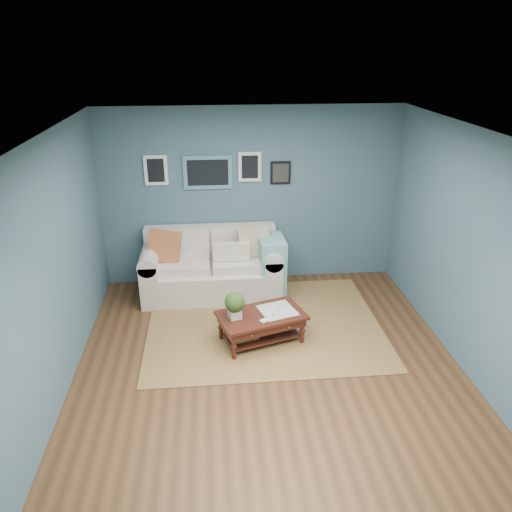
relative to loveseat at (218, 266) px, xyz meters
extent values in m
plane|color=brown|center=(0.54, -2.03, -0.44)|extent=(5.00, 5.00, 0.00)
plane|color=white|center=(0.54, -2.03, 2.26)|extent=(5.00, 5.00, 0.00)
cube|color=#496675|center=(0.54, 0.47, 0.91)|extent=(4.50, 0.02, 2.70)
cube|color=#496675|center=(0.54, -4.53, 0.91)|extent=(4.50, 0.02, 2.70)
cube|color=#496675|center=(-1.71, -2.03, 0.91)|extent=(0.02, 5.00, 2.70)
cube|color=#496675|center=(2.79, -2.03, 0.91)|extent=(0.02, 5.00, 2.70)
cube|color=slate|center=(-0.09, 0.45, 1.31)|extent=(0.72, 0.03, 0.50)
cube|color=black|center=(-0.09, 0.43, 1.31)|extent=(0.60, 0.01, 0.38)
cube|color=white|center=(-0.84, 0.45, 1.36)|extent=(0.34, 0.03, 0.44)
cube|color=white|center=(0.53, 0.45, 1.38)|extent=(0.34, 0.03, 0.44)
cube|color=black|center=(0.99, 0.45, 1.28)|extent=(0.30, 0.03, 0.34)
cube|color=brown|center=(0.59, -1.02, -0.43)|extent=(3.09, 2.47, 0.01)
cube|color=silver|center=(-0.09, -0.04, -0.21)|extent=(1.51, 0.94, 0.45)
cube|color=silver|center=(-0.09, 0.32, 0.27)|extent=(1.98, 0.23, 0.51)
cube|color=silver|center=(-0.98, -0.04, -0.11)|extent=(0.26, 0.94, 0.66)
cube|color=silver|center=(0.79, -0.04, -0.11)|extent=(0.26, 0.94, 0.66)
cylinder|color=silver|center=(-0.98, -0.04, 0.22)|extent=(0.28, 0.94, 0.28)
cylinder|color=silver|center=(0.79, -0.04, 0.22)|extent=(0.28, 0.94, 0.28)
cube|color=silver|center=(-0.50, -0.10, 0.08)|extent=(0.77, 0.60, 0.14)
cube|color=silver|center=(0.31, -0.10, 0.08)|extent=(0.77, 0.60, 0.14)
cube|color=silver|center=(-0.50, 0.20, 0.34)|extent=(0.77, 0.13, 0.38)
cube|color=silver|center=(0.31, 0.20, 0.34)|extent=(0.77, 0.13, 0.38)
cube|color=#CF4F2B|center=(-0.75, -0.09, 0.38)|extent=(0.51, 0.18, 0.51)
cube|color=beige|center=(0.55, -0.02, 0.38)|extent=(0.50, 0.19, 0.49)
cube|color=beige|center=(0.21, -0.15, 0.29)|extent=(0.53, 0.13, 0.26)
cube|color=#7EC0B1|center=(0.79, -0.17, 0.05)|extent=(0.36, 0.59, 0.85)
cube|color=#36170B|center=(0.51, -1.41, -0.06)|extent=(1.20, 0.91, 0.04)
cube|color=#36170B|center=(0.51, -1.41, -0.13)|extent=(1.11, 0.82, 0.11)
cube|color=#36170B|center=(0.51, -1.41, -0.34)|extent=(1.00, 0.71, 0.02)
sphere|color=gold|center=(0.36, -1.76, -0.13)|extent=(0.03, 0.03, 0.03)
sphere|color=gold|center=(0.83, -1.61, -0.13)|extent=(0.03, 0.03, 0.03)
cylinder|color=#36170B|center=(0.14, -1.78, -0.26)|extent=(0.05, 0.05, 0.36)
cylinder|color=#36170B|center=(1.02, -1.50, -0.26)|extent=(0.05, 0.05, 0.36)
cylinder|color=#36170B|center=(0.00, -1.32, -0.26)|extent=(0.05, 0.05, 0.36)
cylinder|color=#36170B|center=(0.88, -1.05, -0.26)|extent=(0.05, 0.05, 0.36)
cube|color=beige|center=(0.18, -1.47, 0.01)|extent=(0.18, 0.18, 0.11)
sphere|color=#2B4D19|center=(0.18, -1.47, 0.18)|extent=(0.25, 0.25, 0.25)
cube|color=silver|center=(0.72, -1.35, -0.04)|extent=(0.53, 0.53, 0.01)
cube|color=#9A7D47|center=(0.30, -1.48, -0.24)|extent=(0.35, 0.29, 0.18)
cube|color=navy|center=(0.74, -1.32, -0.28)|extent=(0.25, 0.22, 0.10)
camera|label=1|loc=(-0.07, -6.80, 3.11)|focal=35.00mm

